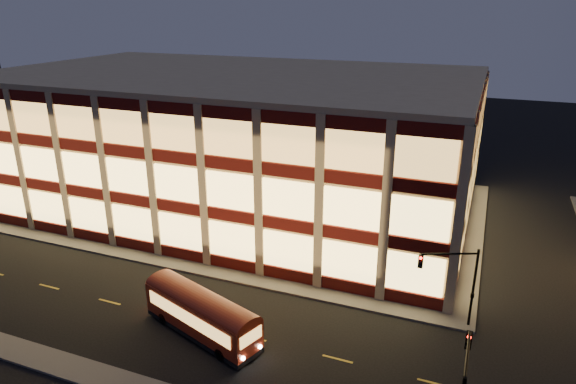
% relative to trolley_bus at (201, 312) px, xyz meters
% --- Properties ---
extents(ground, '(200.00, 200.00, 0.00)m').
position_rel_trolley_bus_xyz_m(ground, '(-6.64, 6.85, -1.76)').
color(ground, black).
rests_on(ground, ground).
extents(sidewalk_office_south, '(54.00, 2.00, 0.15)m').
position_rel_trolley_bus_xyz_m(sidewalk_office_south, '(-9.64, 7.85, -1.68)').
color(sidewalk_office_south, '#514F4C').
rests_on(sidewalk_office_south, ground).
extents(sidewalk_office_east, '(2.00, 30.00, 0.15)m').
position_rel_trolley_bus_xyz_m(sidewalk_office_east, '(16.36, 23.85, -1.68)').
color(sidewalk_office_east, '#514F4C').
rests_on(sidewalk_office_east, ground).
extents(sidewalk_near, '(100.00, 2.00, 0.15)m').
position_rel_trolley_bus_xyz_m(sidewalk_near, '(-6.64, -6.15, -1.68)').
color(sidewalk_near, '#514F4C').
rests_on(sidewalk_near, ground).
extents(office_building, '(50.45, 30.45, 14.50)m').
position_rel_trolley_bus_xyz_m(office_building, '(-9.56, 23.77, 5.49)').
color(office_building, tan).
rests_on(office_building, ground).
extents(traffic_signal_far, '(3.79, 1.87, 6.00)m').
position_rel_trolley_bus_xyz_m(traffic_signal_far, '(15.57, 7.09, 2.36)').
color(traffic_signal_far, black).
rests_on(traffic_signal_far, ground).
extents(trolley_bus, '(9.61, 5.29, 3.17)m').
position_rel_trolley_bus_xyz_m(trolley_bus, '(0.00, 0.00, 0.00)').
color(trolley_bus, maroon).
rests_on(trolley_bus, ground).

